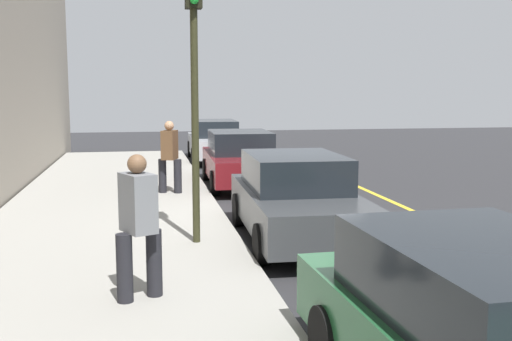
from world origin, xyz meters
TOP-DOWN VIEW (x-y plane):
  - ground_plane at (0.00, 0.00)m, footprint 56.00×56.00m
  - sidewalk at (0.00, -3.30)m, footprint 28.00×4.60m
  - lane_stripe_centre at (0.00, 3.20)m, footprint 28.00×0.14m
  - parked_car_silver at (-11.43, 0.06)m, footprint 4.80×2.02m
  - parked_car_maroon at (-5.21, 0.04)m, footprint 4.39×2.00m
  - parked_car_charcoal at (0.94, 0.02)m, footprint 4.42×2.01m
  - pedestrian_brown_coat at (-3.61, -1.96)m, footprint 0.55×0.55m
  - pedestrian_grey_coat at (3.93, -2.68)m, footprint 0.55×0.54m
  - traffic_light_pole at (1.33, -1.77)m, footprint 0.35×0.26m

SIDE VIEW (x-z plane):
  - ground_plane at x=0.00m, z-range 0.00..0.00m
  - lane_stripe_centre at x=0.00m, z-range 0.00..0.01m
  - sidewalk at x=0.00m, z-range 0.00..0.15m
  - parked_car_maroon at x=-5.21m, z-range 0.00..1.51m
  - parked_car_charcoal at x=0.94m, z-range 0.00..1.51m
  - parked_car_silver at x=-11.43m, z-range 0.00..1.52m
  - pedestrian_grey_coat at x=3.93m, z-range 0.21..1.95m
  - pedestrian_brown_coat at x=-3.61m, z-range 0.21..1.96m
  - traffic_light_pole at x=1.33m, z-range 0.93..5.38m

